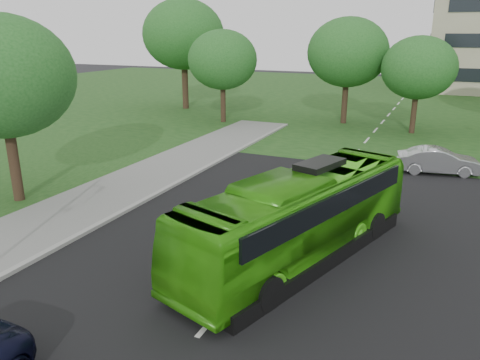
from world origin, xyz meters
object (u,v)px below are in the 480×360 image
Objects in this scene: tree_park_c at (419,68)px; sedan at (439,161)px; tree_park_f at (183,35)px; bus at (300,216)px; tree_side_near at (1,77)px; tree_park_b at (348,52)px; tree_park_a at (223,60)px.

sedan is at bearing -78.15° from tree_park_c.
tree_park_f is (-22.18, 3.51, 2.30)m from tree_park_c.
sedan is at bearing -30.33° from tree_park_f.
tree_side_near is at bearing -163.19° from bus.
bus is 2.50× the size of sedan.
tree_park_f is at bearing 171.01° from tree_park_c.
sedan is (3.97, 12.80, -0.79)m from bus.
tree_park_b is 1.20× the size of tree_park_c.
tree_side_near is (6.90, -26.89, -1.60)m from tree_park_f.
tree_park_a is 0.89× the size of tree_park_b.
tree_park_f is 2.47× the size of sedan.
tree_park_c reaches higher than sedan.
tree_side_near is 1.92× the size of sedan.
tree_park_b is 6.12m from tree_park_c.
tree_park_b is 16.59m from tree_park_f.
tree_park_c is at bearing 103.58° from bus.
tree_park_b is at bearing 69.33° from tree_side_near.
tree_side_near is 0.77× the size of bus.
tree_park_a is 10.35m from tree_park_b.
tree_park_c is 0.88× the size of tree_side_near.
sedan is at bearing 35.67° from tree_side_near.
bus is 13.43m from sedan.
tree_park_a is 26.08m from bus.
tree_side_near reaches higher than bus.
tree_park_c is 22.57m from tree_park_f.
tree_park_f is 34.45m from bus.
sedan is (17.63, -9.09, -4.53)m from tree_park_a.
tree_park_c is 0.67× the size of bus.
tree_park_c is 1.68× the size of sedan.
tree_park_c is 27.94m from tree_side_near.
tree_side_near is at bearing -89.77° from tree_park_a.
tree_park_a is at bearing -37.38° from tree_park_f.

